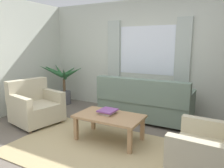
# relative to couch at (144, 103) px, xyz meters

# --- Properties ---
(ground_plane) EXTENTS (6.24, 6.24, 0.00)m
(ground_plane) POSITION_rel_couch_xyz_m (-0.21, -1.56, -0.37)
(ground_plane) COLOR #6B6056
(wall_back) EXTENTS (5.32, 0.12, 2.60)m
(wall_back) POSITION_rel_couch_xyz_m (-0.21, 0.70, 0.93)
(wall_back) COLOR beige
(wall_back) RESTS_ON ground_plane
(window_with_curtains) EXTENTS (1.98, 0.07, 1.40)m
(window_with_curtains) POSITION_rel_couch_xyz_m (-0.21, 0.62, 1.08)
(window_with_curtains) COLOR white
(area_rug) EXTENTS (2.64, 1.76, 0.01)m
(area_rug) POSITION_rel_couch_xyz_m (-0.21, -1.56, -0.36)
(area_rug) COLOR tan
(area_rug) RESTS_ON ground_plane
(couch) EXTENTS (1.90, 0.82, 0.92)m
(couch) POSITION_rel_couch_xyz_m (0.00, 0.00, 0.00)
(couch) COLOR slate
(couch) RESTS_ON ground_plane
(armchair_left) EXTENTS (0.97, 0.99, 0.88)m
(armchair_left) POSITION_rel_couch_xyz_m (-1.89, -1.21, -0.01)
(armchair_left) COLOR #BCB293
(armchair_left) RESTS_ON ground_plane
(armchair_right) EXTENTS (0.86, 0.88, 0.88)m
(armchair_right) POSITION_rel_couch_xyz_m (1.44, -1.60, -0.01)
(armchair_right) COLOR #BCB293
(armchair_right) RESTS_ON ground_plane
(coffee_table) EXTENTS (1.10, 0.64, 0.44)m
(coffee_table) POSITION_rel_couch_xyz_m (-0.17, -1.19, 0.01)
(coffee_table) COLOR #A87F56
(coffee_table) RESTS_ON ground_plane
(book_stack_on_table) EXTENTS (0.28, 0.30, 0.07)m
(book_stack_on_table) POSITION_rel_couch_xyz_m (-0.24, -1.12, 0.11)
(book_stack_on_table) COLOR beige
(book_stack_on_table) RESTS_ON coffee_table
(potted_plant) EXTENTS (1.26, 1.19, 1.13)m
(potted_plant) POSITION_rel_couch_xyz_m (-2.34, 0.18, 0.18)
(potted_plant) COLOR #56565B
(potted_plant) RESTS_ON ground_plane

